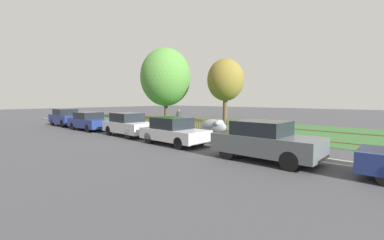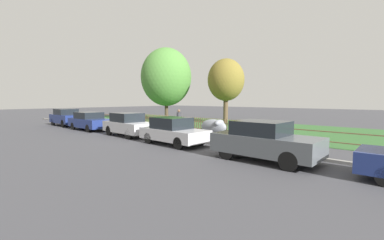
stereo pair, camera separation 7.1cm
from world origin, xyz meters
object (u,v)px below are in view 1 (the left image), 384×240
at_px(parked_car_black_saloon, 89,121).
at_px(tree_nearest_kerb, 166,77).
at_px(parked_car_navy_estate, 128,125).
at_px(parked_car_white_van, 265,141).
at_px(covered_motorcycle, 214,127).
at_px(parked_car_silver_hatchback, 66,117).
at_px(parked_car_red_compact, 173,131).
at_px(pedestrian_near_fence, 179,119).
at_px(tree_behind_motorcycle, 225,80).

distance_m(parked_car_black_saloon, tree_nearest_kerb, 11.14).
height_order(parked_car_navy_estate, parked_car_white_van, parked_car_white_van).
bearing_deg(covered_motorcycle, parked_car_white_van, -36.22).
relative_size(parked_car_silver_hatchback, parked_car_red_compact, 1.00).
relative_size(parked_car_white_van, tree_nearest_kerb, 0.50).
bearing_deg(pedestrian_near_fence, parked_car_black_saloon, -102.16).
xyz_separation_m(parked_car_red_compact, parked_car_white_van, (5.21, -0.10, 0.07)).
bearing_deg(tree_nearest_kerb, tree_behind_motorcycle, 16.61).
xyz_separation_m(parked_car_black_saloon, tree_nearest_kerb, (-2.42, 10.06, 4.14)).
distance_m(parked_car_silver_hatchback, parked_car_white_van, 19.24).
bearing_deg(tree_nearest_kerb, parked_car_black_saloon, -76.48).
bearing_deg(pedestrian_near_fence, tree_behind_motorcycle, 146.40).
xyz_separation_m(parked_car_red_compact, covered_motorcycle, (0.23, 3.20, -0.01)).
distance_m(parked_car_black_saloon, parked_car_navy_estate, 5.00).
bearing_deg(parked_car_silver_hatchback, pedestrian_near_fence, 20.04).
xyz_separation_m(parked_car_white_van, tree_behind_motorcycle, (-10.37, 12.16, 3.50)).
distance_m(tree_nearest_kerb, tree_behind_motorcycle, 6.97).
bearing_deg(pedestrian_near_fence, parked_car_silver_hatchback, -115.63).
distance_m(tree_behind_motorcycle, pedestrian_near_fence, 9.03).
height_order(tree_nearest_kerb, pedestrian_near_fence, tree_nearest_kerb).
height_order(parked_car_silver_hatchback, parked_car_red_compact, parked_car_silver_hatchback).
relative_size(parked_car_black_saloon, tree_nearest_kerb, 0.49).
bearing_deg(tree_behind_motorcycle, parked_car_navy_estate, -86.33).
xyz_separation_m(parked_car_silver_hatchback, parked_car_navy_estate, (9.64, 0.05, -0.02)).
relative_size(parked_car_red_compact, parked_car_white_van, 0.96).
height_order(parked_car_black_saloon, covered_motorcycle, parked_car_black_saloon).
height_order(parked_car_silver_hatchback, parked_car_black_saloon, parked_car_silver_hatchback).
bearing_deg(parked_car_white_van, tree_nearest_kerb, 149.18).
distance_m(parked_car_red_compact, tree_behind_motorcycle, 13.59).
bearing_deg(covered_motorcycle, tree_nearest_kerb, 147.61).
bearing_deg(parked_car_black_saloon, pedestrian_near_fence, 31.96).
bearing_deg(pedestrian_near_fence, parked_car_navy_estate, -59.00).
relative_size(tree_behind_motorcycle, pedestrian_near_fence, 3.90).
bearing_deg(tree_behind_motorcycle, parked_car_silver_hatchback, -126.61).
height_order(parked_car_black_saloon, pedestrian_near_fence, pedestrian_near_fence).
relative_size(parked_car_red_compact, tree_behind_motorcycle, 0.60).
distance_m(parked_car_silver_hatchback, pedestrian_near_fence, 11.19).
relative_size(parked_car_white_van, tree_behind_motorcycle, 0.62).
height_order(parked_car_white_van, tree_behind_motorcycle, tree_behind_motorcycle).
bearing_deg(parked_car_black_saloon, parked_car_red_compact, -1.10).
bearing_deg(parked_car_black_saloon, tree_behind_motorcycle, 69.64).
xyz_separation_m(covered_motorcycle, tree_nearest_kerb, (-12.04, 6.87, 4.13)).
bearing_deg(tree_nearest_kerb, covered_motorcycle, -29.72).
bearing_deg(parked_car_white_van, parked_car_red_compact, 178.95).
bearing_deg(pedestrian_near_fence, parked_car_red_compact, -2.93).
distance_m(parked_car_red_compact, tree_nearest_kerb, 16.06).
xyz_separation_m(parked_car_silver_hatchback, parked_car_black_saloon, (4.64, -0.10, -0.08)).
bearing_deg(parked_car_white_van, parked_car_silver_hatchback, 179.41).
relative_size(parked_car_silver_hatchback, tree_behind_motorcycle, 0.60).
xyz_separation_m(parked_car_red_compact, tree_behind_motorcycle, (-5.16, 12.06, 3.57)).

